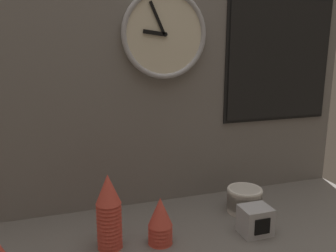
# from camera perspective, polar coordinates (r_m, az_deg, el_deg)

# --- Properties ---
(ground_plane) EXTENTS (1.60, 0.56, 0.04)m
(ground_plane) POSITION_cam_1_polar(r_m,az_deg,el_deg) (1.30, 2.76, -16.99)
(ground_plane) COLOR slate
(wall_tiled_back) EXTENTS (1.60, 0.03, 1.05)m
(wall_tiled_back) POSITION_cam_1_polar(r_m,az_deg,el_deg) (1.38, -0.93, 8.69)
(wall_tiled_back) COLOR slate
(wall_tiled_back) RESTS_ON ground_plane
(cup_stack_center) EXTENTS (0.08, 0.08, 0.16)m
(cup_stack_center) POSITION_cam_1_polar(r_m,az_deg,el_deg) (1.18, -1.25, -14.93)
(cup_stack_center) COLOR #DB4C3D
(cup_stack_center) RESTS_ON ground_plane
(cup_stack_center_left) EXTENTS (0.08, 0.08, 0.25)m
(cup_stack_center_left) POSITION_cam_1_polar(r_m,az_deg,el_deg) (1.15, -9.47, -13.38)
(cup_stack_center_left) COLOR #DB4C3D
(cup_stack_center_left) RESTS_ON ground_plane
(bowl_stack_right) EXTENTS (0.13, 0.13, 0.09)m
(bowl_stack_right) POSITION_cam_1_polar(r_m,az_deg,el_deg) (1.42, 12.15, -11.39)
(bowl_stack_right) COLOR beige
(bowl_stack_right) RESTS_ON ground_plane
(wall_clock) EXTENTS (0.33, 0.03, 0.33)m
(wall_clock) POSITION_cam_1_polar(r_m,az_deg,el_deg) (1.34, -0.72, 14.48)
(wall_clock) COLOR beige
(menu_board) EXTENTS (0.49, 0.01, 0.51)m
(menu_board) POSITION_cam_1_polar(r_m,az_deg,el_deg) (1.58, 17.38, 9.99)
(menu_board) COLOR black
(napkin_dispenser) EXTENTS (0.10, 0.09, 0.10)m
(napkin_dispenser) POSITION_cam_1_polar(r_m,az_deg,el_deg) (1.28, 13.82, -14.50)
(napkin_dispenser) COLOR #B7B7BC
(napkin_dispenser) RESTS_ON ground_plane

